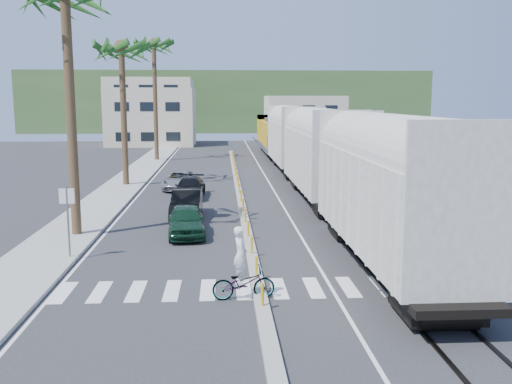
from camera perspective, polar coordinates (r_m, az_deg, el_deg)
ground at (r=21.52m, az=-0.14°, el=-7.94°), size 140.00×140.00×0.00m
sidewalk at (r=46.53m, az=-12.50°, el=1.22°), size 3.00×90.00×0.15m
rails at (r=49.33m, az=3.75°, el=1.80°), size 1.56×100.00×0.06m
median at (r=40.98m, az=-1.78°, el=0.40°), size 0.45×60.00×0.85m
crosswalk at (r=19.61m, az=0.21°, el=-9.64°), size 14.00×2.20×0.01m
lane_markings at (r=45.98m, az=-4.65°, el=1.22°), size 9.42×90.00×0.01m
freight_train at (r=41.86m, az=5.04°, el=4.43°), size 3.00×60.94×5.85m
palm_trees at (r=44.00m, az=-12.94°, el=14.78°), size 3.50×37.20×13.75m
street_sign at (r=23.74m, az=-18.32°, el=-1.88°), size 0.60×0.08×3.00m
buildings at (r=92.35m, az=-6.81°, el=7.87°), size 38.00×27.00×10.00m
hillside at (r=120.54m, az=-2.98°, el=8.99°), size 80.00×20.00×12.00m
car_lead at (r=27.13m, az=-6.99°, el=-2.84°), size 2.35×4.48×1.44m
car_second at (r=31.25m, az=-6.95°, el=-1.22°), size 1.68×4.50×1.47m
car_third at (r=37.56m, az=-6.63°, el=0.43°), size 2.19×4.71×1.33m
car_rear at (r=41.31m, az=-7.58°, el=1.17°), size 2.92×4.99×1.29m
cyclist at (r=18.43m, az=-1.34°, el=-8.40°), size 1.11×2.16×2.40m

